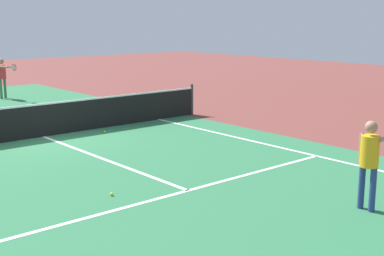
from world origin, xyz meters
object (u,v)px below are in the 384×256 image
at_px(player_far, 2,74).
at_px(tennis_ball_near_net, 105,132).
at_px(tennis_ball_mid_court, 112,194).
at_px(player_near, 371,155).
at_px(net, 42,120).

bearing_deg(player_far, tennis_ball_near_net, -92.83).
relative_size(player_far, tennis_ball_mid_court, 25.56).
relative_size(tennis_ball_mid_court, tennis_ball_near_net, 1.00).
bearing_deg(tennis_ball_mid_court, player_near, -49.63).
height_order(player_far, tennis_ball_near_net, player_far).
bearing_deg(tennis_ball_mid_court, player_far, 76.46).
xyz_separation_m(player_near, tennis_ball_near_net, (-0.11, 8.54, -0.95)).
distance_m(net, player_near, 9.40).
distance_m(net, tennis_ball_mid_court, 5.86).
bearing_deg(player_far, net, -104.06).
xyz_separation_m(net, tennis_ball_near_net, (1.60, -0.69, -0.46)).
relative_size(player_far, tennis_ball_near_net, 25.56).
height_order(player_near, tennis_ball_near_net, player_near).
relative_size(player_near, tennis_ball_near_net, 24.03).
distance_m(player_near, tennis_ball_near_net, 8.59).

